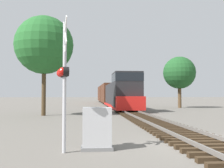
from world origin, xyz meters
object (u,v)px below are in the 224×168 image
Objects in this scene: freight_train at (110,94)px; tree_mid_background at (179,73)px; crossing_signal_near at (64,76)px; relay_cabinet at (97,129)px; tree_far_right at (44,45)px.

tree_mid_background reaches higher than freight_train.
tree_mid_background is at bearing 142.14° from crossing_signal_near.
crossing_signal_near is 2.14m from relay_cabinet.
relay_cabinet is (-3.96, -41.43, -1.31)m from freight_train.
tree_far_right is at bearing -144.18° from tree_mid_background.
tree_mid_background reaches higher than crossing_signal_near.
tree_mid_background reaches higher than relay_cabinet.
freight_train is at bearing 72.61° from tree_far_right.
crossing_signal_near is at bearing -78.40° from tree_far_right.
tree_mid_background is at bearing -57.69° from freight_train.
crossing_signal_near is at bearing -96.90° from freight_train.
tree_far_right is at bearing -179.73° from crossing_signal_near.
tree_mid_background is (17.09, 12.33, -1.36)m from tree_far_right.
tree_far_right reaches higher than freight_train.
freight_train is at bearing 161.77° from crossing_signal_near.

